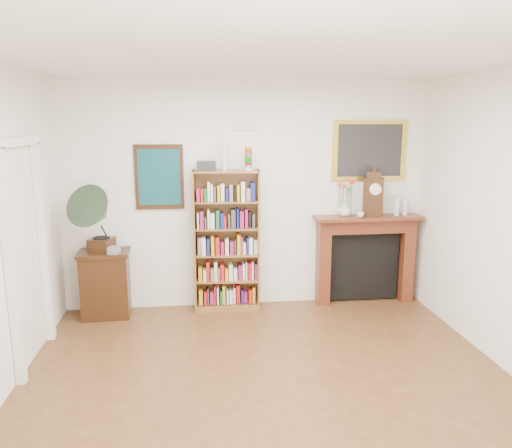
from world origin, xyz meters
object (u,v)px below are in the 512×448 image
at_px(bookshelf, 227,233).
at_px(side_cabinet, 106,284).
at_px(cd_stack, 114,250).
at_px(mantel_clock, 373,195).
at_px(flower_vase, 345,209).
at_px(teacup, 360,215).
at_px(bottle_left, 397,206).
at_px(bottle_right, 405,207).
at_px(fireplace, 365,251).
at_px(gramophone, 97,215).

distance_m(bookshelf, side_cabinet, 1.57).
xyz_separation_m(cd_stack, mantel_clock, (3.15, 0.18, 0.57)).
bearing_deg(flower_vase, mantel_clock, -4.29).
xyz_separation_m(bookshelf, side_cabinet, (-1.46, -0.07, -0.57)).
bearing_deg(flower_vase, teacup, -29.59).
height_order(mantel_clock, bottle_left, mantel_clock).
bearing_deg(bookshelf, teacup, 1.57).
bearing_deg(bottle_left, mantel_clock, -177.40).
xyz_separation_m(bookshelf, bottle_right, (2.27, 0.03, 0.27)).
xyz_separation_m(flower_vase, bottle_right, (0.79, 0.01, 0.01)).
bearing_deg(bottle_right, flower_vase, -179.38).
height_order(fireplace, bottle_left, bottle_left).
relative_size(bookshelf, mantel_clock, 3.60).
bearing_deg(cd_stack, bottle_left, 3.15).
bearing_deg(side_cabinet, bookshelf, 0.05).
distance_m(side_cabinet, mantel_clock, 3.44).
distance_m(bookshelf, fireplace, 1.80).
bearing_deg(flower_vase, fireplace, 7.91).
relative_size(gramophone, teacup, 9.26).
bearing_deg(bottle_right, bottle_left, -170.47).
relative_size(teacup, bottle_right, 0.44).
bearing_deg(flower_vase, side_cabinet, -178.20).
bearing_deg(cd_stack, side_cabinet, 141.52).
distance_m(mantel_clock, bottle_left, 0.35).
distance_m(fireplace, teacup, 0.54).
height_order(bookshelf, flower_vase, bookshelf).
distance_m(bookshelf, bottle_left, 2.17).
bearing_deg(mantel_clock, bottle_right, 29.41).
xyz_separation_m(flower_vase, bottle_left, (0.67, -0.01, 0.03)).
xyz_separation_m(mantel_clock, flower_vase, (-0.35, 0.03, -0.18)).
height_order(cd_stack, flower_vase, flower_vase).
distance_m(fireplace, mantel_clock, 0.74).
bearing_deg(bookshelf, bottle_left, 4.49).
bearing_deg(bottle_right, teacup, -170.22).
distance_m(gramophone, cd_stack, 0.45).
height_order(gramophone, cd_stack, gramophone).
relative_size(bookshelf, teacup, 22.58).
bearing_deg(bottle_right, side_cabinet, -178.45).
xyz_separation_m(bottle_left, bottle_right, (0.12, 0.02, -0.02)).
xyz_separation_m(bookshelf, mantel_clock, (1.83, -0.01, 0.44)).
xyz_separation_m(cd_stack, teacup, (2.97, 0.10, 0.33)).
bearing_deg(mantel_clock, teacup, -133.13).
bearing_deg(side_cabinet, bottle_right, -1.19).
distance_m(bookshelf, teacup, 1.66).
bearing_deg(bottle_left, gramophone, -176.87).
distance_m(teacup, bottle_left, 0.51).
distance_m(cd_stack, flower_vase, 2.83).
bearing_deg(gramophone, bookshelf, 26.85).
bearing_deg(gramophone, bottle_left, 22.71).
xyz_separation_m(gramophone, cd_stack, (0.16, 0.01, -0.42)).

